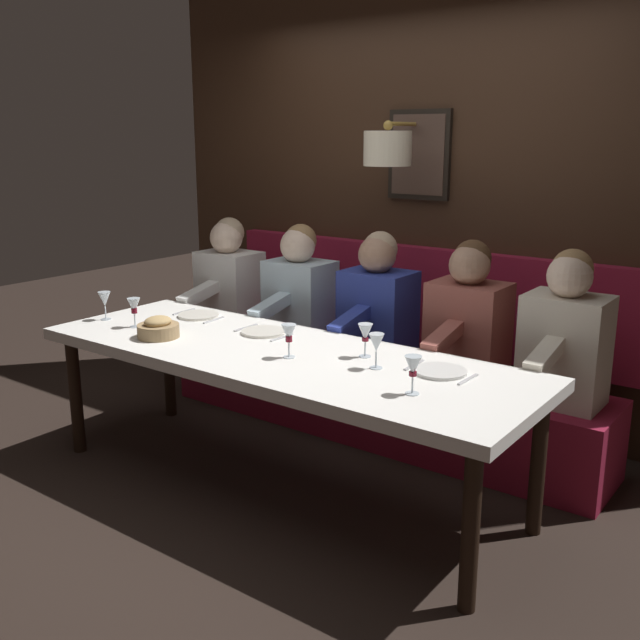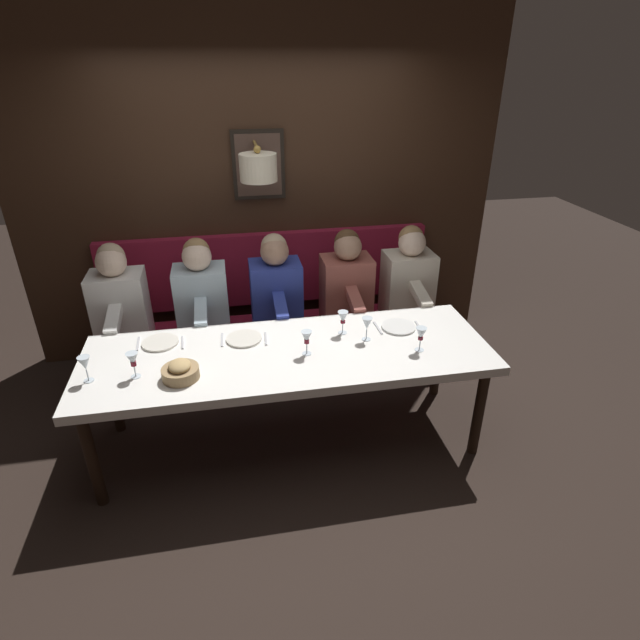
% 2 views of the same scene
% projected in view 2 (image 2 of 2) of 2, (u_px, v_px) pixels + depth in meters
% --- Properties ---
extents(ground_plane, '(12.00, 12.00, 0.00)m').
position_uv_depth(ground_plane, '(291.00, 439.00, 3.63)').
color(ground_plane, black).
extents(dining_table, '(0.90, 2.64, 0.74)m').
position_uv_depth(dining_table, '(289.00, 359.00, 3.32)').
color(dining_table, white).
rests_on(dining_table, ground_plane).
extents(banquette_bench, '(0.52, 2.84, 0.45)m').
position_uv_depth(banquette_bench, '(276.00, 350.00, 4.30)').
color(banquette_bench, maroon).
rests_on(banquette_bench, ground_plane).
extents(back_wall_panel, '(0.59, 4.04, 2.90)m').
position_uv_depth(back_wall_panel, '(263.00, 199.00, 4.27)').
color(back_wall_panel, '#382316').
rests_on(back_wall_panel, ground_plane).
extents(diner_nearest, '(0.60, 0.40, 0.79)m').
position_uv_depth(diner_nearest, '(409.00, 276.00, 4.21)').
color(diner_nearest, beige).
rests_on(diner_nearest, banquette_bench).
extents(diner_near, '(0.60, 0.40, 0.79)m').
position_uv_depth(diner_near, '(347.00, 281.00, 4.12)').
color(diner_near, '#934C42').
rests_on(diner_near, banquette_bench).
extents(diner_middle, '(0.60, 0.40, 0.79)m').
position_uv_depth(diner_middle, '(276.00, 286.00, 4.03)').
color(diner_middle, '#283893').
rests_on(diner_middle, banquette_bench).
extents(diner_far, '(0.60, 0.40, 0.79)m').
position_uv_depth(diner_far, '(201.00, 292.00, 3.93)').
color(diner_far, silver).
rests_on(diner_far, banquette_bench).
extents(diner_farthest, '(0.60, 0.40, 0.79)m').
position_uv_depth(diner_farthest, '(119.00, 298.00, 3.83)').
color(diner_farthest, white).
rests_on(diner_farthest, banquette_bench).
extents(place_setting_0, '(0.24, 0.31, 0.01)m').
position_uv_depth(place_setting_0, '(244.00, 339.00, 3.42)').
color(place_setting_0, silver).
rests_on(place_setting_0, dining_table).
extents(place_setting_1, '(0.24, 0.31, 0.01)m').
position_uv_depth(place_setting_1, '(399.00, 327.00, 3.57)').
color(place_setting_1, silver).
rests_on(place_setting_1, dining_table).
extents(place_setting_2, '(0.24, 0.31, 0.01)m').
position_uv_depth(place_setting_2, '(160.00, 343.00, 3.37)').
color(place_setting_2, silver).
rests_on(place_setting_2, dining_table).
extents(wine_glass_0, '(0.07, 0.07, 0.16)m').
position_uv_depth(wine_glass_0, '(421.00, 335.00, 3.25)').
color(wine_glass_0, silver).
rests_on(wine_glass_0, dining_table).
extents(wine_glass_1, '(0.07, 0.07, 0.16)m').
position_uv_depth(wine_glass_1, '(367.00, 324.00, 3.37)').
color(wine_glass_1, silver).
rests_on(wine_glass_1, dining_table).
extents(wine_glass_2, '(0.07, 0.07, 0.16)m').
position_uv_depth(wine_glass_2, '(85.00, 364.00, 2.94)').
color(wine_glass_2, silver).
rests_on(wine_glass_2, dining_table).
extents(wine_glass_3, '(0.07, 0.07, 0.16)m').
position_uv_depth(wine_glass_3, '(307.00, 338.00, 3.21)').
color(wine_glass_3, silver).
rests_on(wine_glass_3, dining_table).
extents(wine_glass_4, '(0.07, 0.07, 0.16)m').
position_uv_depth(wine_glass_4, '(343.00, 318.00, 3.45)').
color(wine_glass_4, silver).
rests_on(wine_glass_4, dining_table).
extents(wine_glass_5, '(0.07, 0.07, 0.16)m').
position_uv_depth(wine_glass_5, '(133.00, 360.00, 2.97)').
color(wine_glass_5, silver).
rests_on(wine_glass_5, dining_table).
extents(bread_bowl, '(0.22, 0.22, 0.12)m').
position_uv_depth(bread_bowl, '(180.00, 371.00, 2.99)').
color(bread_bowl, '#9E7F56').
rests_on(bread_bowl, dining_table).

